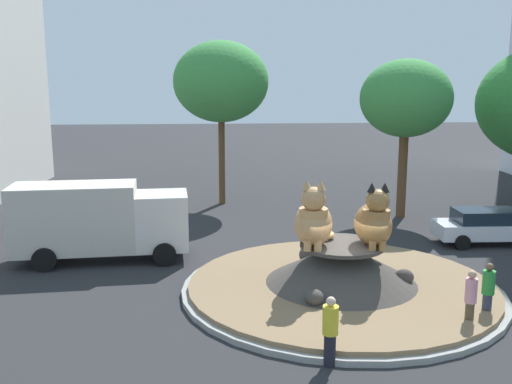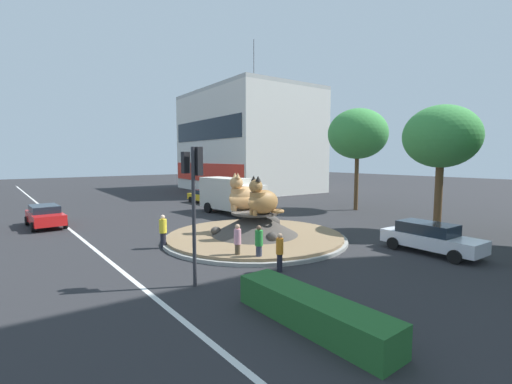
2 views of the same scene
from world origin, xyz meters
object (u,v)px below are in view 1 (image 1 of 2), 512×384
broadleaf_tree_behind_island (406,99)px  pedestrian_green_shirt (488,290)px  pedestrian_yellow_shirt (330,330)px  parked_car_right (489,226)px  pedestrian_pink_shirt (471,298)px  cat_statue_calico (313,221)px  delivery_box_truck (98,219)px  third_tree_left (221,82)px  cat_statue_tabby (374,222)px

broadleaf_tree_behind_island → pedestrian_green_shirt: size_ratio=4.62×
pedestrian_yellow_shirt → broadleaf_tree_behind_island: bearing=143.3°
broadleaf_tree_behind_island → parked_car_right: (2.13, -5.35, -5.29)m
pedestrian_pink_shirt → pedestrian_green_shirt: bearing=41.3°
cat_statue_calico → broadleaf_tree_behind_island: size_ratio=0.29×
pedestrian_green_shirt → delivery_box_truck: 14.25m
pedestrian_pink_shirt → pedestrian_green_shirt: (0.82, 0.62, -0.02)m
pedestrian_yellow_shirt → delivery_box_truck: (-7.26, 9.21, 0.73)m
delivery_box_truck → broadleaf_tree_behind_island: bearing=20.2°
pedestrian_yellow_shirt → delivery_box_truck: delivery_box_truck is taller
broadleaf_tree_behind_island → delivery_box_truck: bearing=-156.0°
cat_statue_calico → delivery_box_truck: bearing=-108.3°
third_tree_left → pedestrian_pink_shirt: (6.57, -17.91, -6.00)m
cat_statue_tabby → delivery_box_truck: bearing=-112.1°
delivery_box_truck → cat_statue_tabby: bearing=-28.4°
third_tree_left → broadleaf_tree_behind_island: bearing=-23.7°
cat_statue_calico → pedestrian_green_shirt: bearing=72.7°
third_tree_left → delivery_box_truck: (-5.08, -10.44, -5.27)m
third_tree_left → cat_statue_calico: bearing=-79.9°
pedestrian_green_shirt → parked_car_right: bearing=99.2°
broadleaf_tree_behind_island → parked_car_right: 7.82m
delivery_box_truck → cat_statue_calico: bearing=-33.0°
pedestrian_yellow_shirt → parked_car_right: size_ratio=0.37×
third_tree_left → delivery_box_truck: size_ratio=1.35×
cat_statue_calico → cat_statue_tabby: size_ratio=1.06×
cat_statue_calico → cat_statue_tabby: (1.98, -0.13, -0.03)m
cat_statue_calico → pedestrian_yellow_shirt: 5.17m
pedestrian_pink_shirt → broadleaf_tree_behind_island: bearing=83.4°
broadleaf_tree_behind_island → pedestrian_yellow_shirt: (-7.06, -15.59, -5.15)m
broadleaf_tree_behind_island → parked_car_right: bearing=-68.3°
parked_car_right → delivery_box_truck: (-16.45, -1.03, 0.87)m
third_tree_left → pedestrian_green_shirt: size_ratio=5.26×
cat_statue_tabby → third_tree_left: bearing=-160.3°
cat_statue_calico → third_tree_left: 15.62m
pedestrian_yellow_shirt → pedestrian_green_shirt: (5.21, 2.36, -0.02)m
cat_statue_calico → parked_car_right: bearing=132.3°
third_tree_left → delivery_box_truck: bearing=-116.0°
cat_statue_tabby → broadleaf_tree_behind_island: size_ratio=0.27×
cat_statue_calico → pedestrian_yellow_shirt: (-0.45, -4.91, -1.54)m
pedestrian_green_shirt → delivery_box_truck: size_ratio=0.26×
cat_statue_calico → pedestrian_yellow_shirt: cat_statue_calico is taller
parked_car_right → cat_statue_calico: bearing=-146.0°
pedestrian_yellow_shirt → cat_statue_calico: bearing=162.4°
cat_statue_tabby → pedestrian_yellow_shirt: bearing=-24.4°
cat_statue_tabby → parked_car_right: 8.85m
broadleaf_tree_behind_island → pedestrian_yellow_shirt: size_ratio=4.50×
third_tree_left → pedestrian_green_shirt: bearing=-66.9°
broadleaf_tree_behind_island → delivery_box_truck: size_ratio=1.19×
third_tree_left → cat_statue_tabby: bearing=-72.8°
pedestrian_green_shirt → delivery_box_truck: bearing=-172.8°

